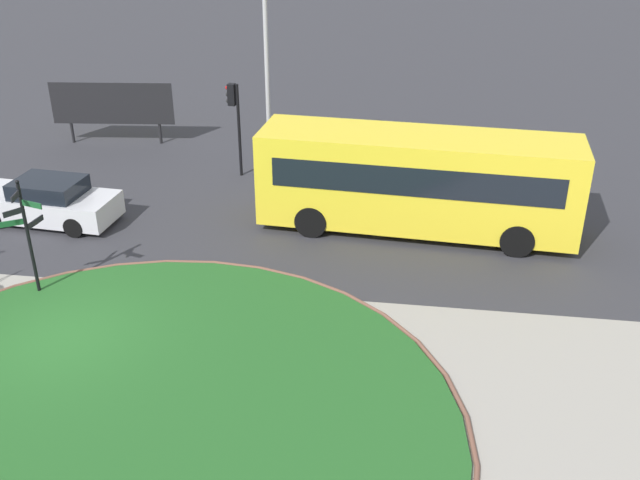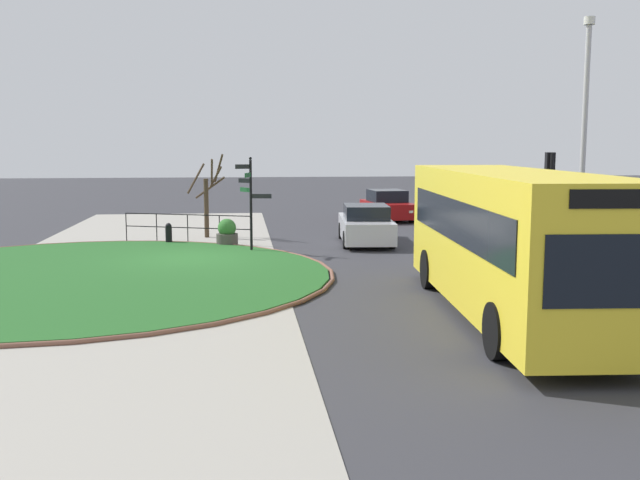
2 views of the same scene
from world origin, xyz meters
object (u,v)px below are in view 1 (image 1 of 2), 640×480
Objects in this scene: billboard_left at (112,104)px; lamppost_tall at (267,68)px; car_near_lane at (47,202)px; traffic_light_near at (234,109)px; bus_yellow at (417,181)px; signpost_directional at (26,229)px.

lamppost_tall is at bearing -24.61° from billboard_left.
lamppost_tall is (6.19, 5.35, 3.26)m from car_near_lane.
traffic_light_near reaches higher than billboard_left.
bus_yellow is 2.10× the size of car_near_lane.
bus_yellow is at bearing -34.00° from billboard_left.
bus_yellow is 7.37m from lamppost_tall.
car_near_lane is at bearing -89.65° from billboard_left.
billboard_left is at bearing -18.64° from traffic_light_near.
traffic_light_near is (3.17, 9.20, 0.61)m from signpost_directional.
traffic_light_near is (-6.68, 3.83, 0.86)m from bus_yellow.
lamppost_tall is at bearing 65.93° from signpost_directional.
bus_yellow reaches higher than car_near_lane.
bus_yellow is 1.34× the size of lamppost_tall.
bus_yellow is 2.85× the size of traffic_light_near.
car_near_lane is 7.25m from traffic_light_near.
traffic_light_near is at bearing 70.98° from signpost_directional.
lamppost_tall is at bearing -134.41° from car_near_lane.
lamppost_tall reaches higher than bus_yellow.
bus_yellow is 14.25m from billboard_left.
car_near_lane is at bearing 50.97° from traffic_light_near.
traffic_light_near is at bearing 154.14° from bus_yellow.
signpost_directional is 11.23m from bus_yellow.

